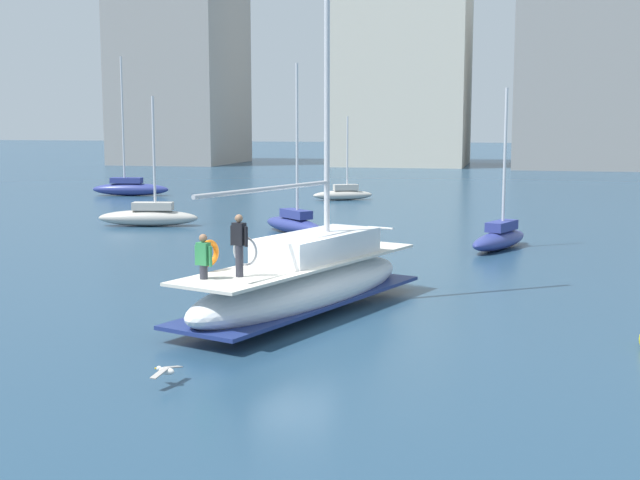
{
  "coord_description": "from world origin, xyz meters",
  "views": [
    {
      "loc": [
        5.91,
        -21.41,
        5.33
      ],
      "look_at": [
        0.17,
        3.27,
        1.8
      ],
      "focal_mm": 47.88,
      "sensor_mm": 36.0,
      "label": 1
    }
  ],
  "objects_px": {
    "moored_cutter_right": "(343,193)",
    "seagull": "(166,371)",
    "moored_sloop_far": "(130,187)",
    "moored_catamaran": "(294,222)",
    "main_sailboat": "(305,281)",
    "moored_cutter_left": "(149,216)",
    "moored_sloop_near": "(500,237)"
  },
  "relations": [
    {
      "from": "moored_catamaran",
      "to": "seagull",
      "type": "bearing_deg",
      "value": -81.43
    },
    {
      "from": "moored_sloop_far",
      "to": "moored_cutter_right",
      "type": "relative_size",
      "value": 1.75
    },
    {
      "from": "moored_catamaran",
      "to": "seagull",
      "type": "xyz_separation_m",
      "value": [
        3.55,
        -23.58,
        -0.24
      ]
    },
    {
      "from": "moored_cutter_left",
      "to": "seagull",
      "type": "bearing_deg",
      "value": -64.93
    },
    {
      "from": "main_sailboat",
      "to": "moored_cutter_right",
      "type": "xyz_separation_m",
      "value": [
        -5.89,
        34.18,
        -0.45
      ]
    },
    {
      "from": "moored_cutter_left",
      "to": "main_sailboat",
      "type": "bearing_deg",
      "value": -54.21
    },
    {
      "from": "moored_cutter_right",
      "to": "seagull",
      "type": "relative_size",
      "value": 5.96
    },
    {
      "from": "main_sailboat",
      "to": "moored_sloop_far",
      "type": "xyz_separation_m",
      "value": [
        -21.66,
        34.16,
        -0.28
      ]
    },
    {
      "from": "seagull",
      "to": "moored_sloop_far",
      "type": "bearing_deg",
      "value": 116.44
    },
    {
      "from": "seagull",
      "to": "moored_cutter_left",
      "type": "bearing_deg",
      "value": 115.07
    },
    {
      "from": "moored_cutter_right",
      "to": "main_sailboat",
      "type": "bearing_deg",
      "value": -80.22
    },
    {
      "from": "moored_catamaran",
      "to": "moored_sloop_far",
      "type": "bearing_deg",
      "value": 133.81
    },
    {
      "from": "moored_sloop_far",
      "to": "moored_catamaran",
      "type": "bearing_deg",
      "value": -46.19
    },
    {
      "from": "seagull",
      "to": "moored_sloop_near",
      "type": "bearing_deg",
      "value": 73.36
    },
    {
      "from": "moored_cutter_right",
      "to": "moored_sloop_near",
      "type": "bearing_deg",
      "value": -62.11
    },
    {
      "from": "moored_sloop_far",
      "to": "moored_cutter_left",
      "type": "distance_m",
      "value": 18.8
    },
    {
      "from": "moored_sloop_far",
      "to": "moored_cutter_left",
      "type": "xyz_separation_m",
      "value": [
        8.95,
        -16.54,
        -0.09
      ]
    },
    {
      "from": "moored_cutter_left",
      "to": "seagull",
      "type": "xyz_separation_m",
      "value": [
        11.57,
        -24.73,
        -0.23
      ]
    },
    {
      "from": "moored_catamaran",
      "to": "moored_cutter_left",
      "type": "bearing_deg",
      "value": 171.82
    },
    {
      "from": "main_sailboat",
      "to": "moored_sloop_far",
      "type": "relative_size",
      "value": 1.38
    },
    {
      "from": "moored_cutter_right",
      "to": "moored_catamaran",
      "type": "bearing_deg",
      "value": -86.12
    },
    {
      "from": "moored_sloop_near",
      "to": "seagull",
      "type": "bearing_deg",
      "value": -106.64
    },
    {
      "from": "seagull",
      "to": "moored_cutter_right",
      "type": "bearing_deg",
      "value": 96.57
    },
    {
      "from": "moored_sloop_near",
      "to": "moored_cutter_left",
      "type": "bearing_deg",
      "value": 167.05
    },
    {
      "from": "moored_cutter_right",
      "to": "seagull",
      "type": "height_order",
      "value": "moored_cutter_right"
    },
    {
      "from": "moored_cutter_left",
      "to": "moored_cutter_right",
      "type": "relative_size",
      "value": 1.16
    },
    {
      "from": "moored_sloop_near",
      "to": "moored_sloop_far",
      "type": "xyz_separation_m",
      "value": [
        -26.69,
        20.62,
        0.12
      ]
    },
    {
      "from": "main_sailboat",
      "to": "seagull",
      "type": "height_order",
      "value": "main_sailboat"
    },
    {
      "from": "main_sailboat",
      "to": "moored_cutter_left",
      "type": "height_order",
      "value": "main_sailboat"
    },
    {
      "from": "moored_sloop_near",
      "to": "moored_sloop_far",
      "type": "height_order",
      "value": "moored_sloop_far"
    },
    {
      "from": "moored_sloop_far",
      "to": "moored_catamaran",
      "type": "relative_size",
      "value": 1.24
    },
    {
      "from": "moored_cutter_left",
      "to": "seagull",
      "type": "height_order",
      "value": "moored_cutter_left"
    }
  ]
}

